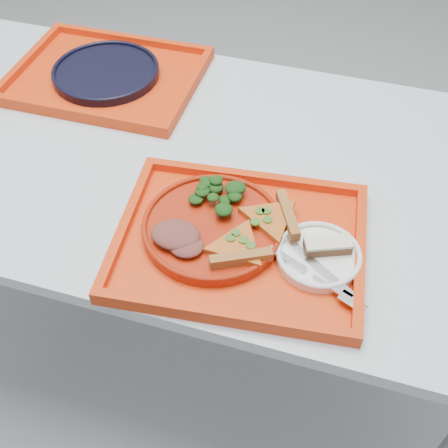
{
  "coord_description": "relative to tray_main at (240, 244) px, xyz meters",
  "views": [
    {
      "loc": [
        0.4,
        -0.85,
        1.55
      ],
      "look_at": [
        0.2,
        -0.19,
        0.78
      ],
      "focal_mm": 45.0,
      "sensor_mm": 36.0,
      "label": 1
    }
  ],
  "objects": [
    {
      "name": "salad_heap",
      "position": [
        -0.07,
        0.07,
        0.05
      ],
      "size": [
        0.09,
        0.08,
        0.04
      ],
      "primitive_type": "ellipsoid",
      "color": "black",
      "rests_on": "dinner_plate"
    },
    {
      "name": "table",
      "position": [
        -0.23,
        0.21,
        -0.08
      ],
      "size": [
        1.6,
        0.8,
        0.75
      ],
      "color": "#A8B4BC",
      "rests_on": "ground"
    },
    {
      "name": "dinner_plate",
      "position": [
        -0.05,
        0.01,
        0.02
      ],
      "size": [
        0.26,
        0.26,
        0.02
      ],
      "primitive_type": "cylinder",
      "color": "#991F0A",
      "rests_on": "tray_main"
    },
    {
      "name": "pizza_slice_a",
      "position": [
        0.0,
        -0.03,
        0.03
      ],
      "size": [
        0.15,
        0.16,
        0.02
      ],
      "primitive_type": null,
      "rotation": [
        0.0,
        0.0,
        2.04
      ],
      "color": "#C68820",
      "rests_on": "dinner_plate"
    },
    {
      "name": "ground",
      "position": [
        -0.23,
        0.21,
        -0.76
      ],
      "size": [
        10.0,
        10.0,
        0.0
      ],
      "primitive_type": "plane",
      "color": "gray",
      "rests_on": "ground"
    },
    {
      "name": "tray_main",
      "position": [
        0.0,
        0.0,
        0.0
      ],
      "size": [
        0.48,
        0.4,
        0.01
      ],
      "primitive_type": "cube",
      "rotation": [
        0.0,
        0.0,
        0.11
      ],
      "color": "red",
      "rests_on": "table"
    },
    {
      "name": "tray_far",
      "position": [
        -0.46,
        0.42,
        0.0
      ],
      "size": [
        0.45,
        0.36,
        0.01
      ],
      "primitive_type": "cube",
      "rotation": [
        0.0,
        0.0,
        0.01
      ],
      "color": "red",
      "rests_on": "table"
    },
    {
      "name": "side_plate",
      "position": [
        0.15,
        0.0,
        0.01
      ],
      "size": [
        0.15,
        0.15,
        0.01
      ],
      "primitive_type": "cylinder",
      "color": "white",
      "rests_on": "tray_main"
    },
    {
      "name": "meat_portion",
      "position": [
        -0.11,
        -0.04,
        0.04
      ],
      "size": [
        0.09,
        0.07,
        0.03
      ],
      "primitive_type": "ellipsoid",
      "color": "brown",
      "rests_on": "dinner_plate"
    },
    {
      "name": "pizza_slice_b",
      "position": [
        0.04,
        0.05,
        0.03
      ],
      "size": [
        0.16,
        0.16,
        0.02
      ],
      "primitive_type": null,
      "rotation": [
        0.0,
        0.0,
        3.61
      ],
      "color": "#C68820",
      "rests_on": "dinner_plate"
    },
    {
      "name": "knife",
      "position": [
        0.14,
        -0.02,
        0.02
      ],
      "size": [
        0.16,
        0.12,
        0.01
      ],
      "primitive_type": "cube",
      "rotation": [
        0.0,
        0.0,
        -0.59
      ],
      "color": "silver",
      "rests_on": "side_plate"
    },
    {
      "name": "dessert_bar",
      "position": [
        0.16,
        0.02,
        0.03
      ],
      "size": [
        0.09,
        0.06,
        0.02
      ],
      "rotation": [
        0.0,
        0.0,
        0.39
      ],
      "color": "#462C17",
      "rests_on": "side_plate"
    },
    {
      "name": "navy_plate",
      "position": [
        -0.46,
        0.42,
        0.01
      ],
      "size": [
        0.26,
        0.26,
        0.02
      ],
      "primitive_type": "cylinder",
      "color": "black",
      "rests_on": "tray_far"
    },
    {
      "name": "fork",
      "position": [
        0.14,
        -0.05,
        0.02
      ],
      "size": [
        0.18,
        0.09,
        0.01
      ],
      "primitive_type": "cube",
      "rotation": [
        0.0,
        0.0,
        -0.41
      ],
      "color": "silver",
      "rests_on": "side_plate"
    }
  ]
}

